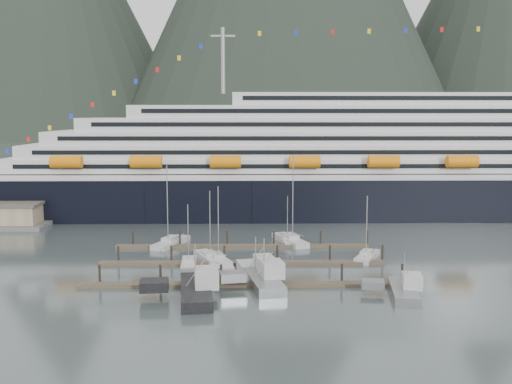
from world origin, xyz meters
The scene contains 16 objects.
ground centered at (0.00, 0.00, 0.00)m, with size 1600.00×1600.00×0.00m, color #455152.
cruise_ship centered at (30.03, 54.94, 12.04)m, with size 210.00×30.40×50.30m.
dock_near centered at (-4.93, -9.95, 0.31)m, with size 48.18×2.28×3.20m.
dock_mid centered at (-4.93, 3.05, 0.31)m, with size 48.18×2.28×3.20m.
dock_far centered at (-4.93, 16.05, 0.31)m, with size 48.18×2.28×3.20m.
sailboat_a centered at (-13.85, 1.82, 0.40)m, with size 2.86×8.43×10.94m.
sailboat_b centered at (-10.83, 6.09, 0.41)m, with size 5.96×9.94×12.65m.
sailboat_c centered at (-9.33, 4.86, 0.42)m, with size 5.73×9.41×13.57m.
sailboat_e centered at (-18.86, 18.02, 0.45)m, with size 6.71×11.40×16.18m.
sailboat_f centered at (3.63, 19.99, 0.38)m, with size 3.32×7.94×9.75m.
sailboat_g centered at (4.33, 19.99, 0.46)m, with size 6.85×12.20×17.99m.
sailboat_h centered at (16.83, 6.24, 0.41)m, with size 6.10×9.22×11.72m.
trawler_a centered at (-11.42, -15.02, 1.01)m, with size 11.09×15.30×8.26m.
trawler_b centered at (-1.80, -10.22, 0.98)m, with size 9.72×12.70×7.95m.
trawler_c centered at (-2.99, -5.42, 0.90)m, with size 10.21×14.25×7.05m.
trawler_d centered at (17.51, -14.98, 0.86)m, with size 8.55×11.49×6.60m.
Camera 1 is at (-4.10, -95.52, 24.99)m, focal length 42.00 mm.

